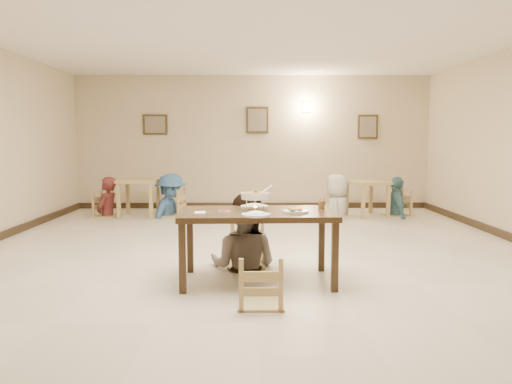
{
  "coord_description": "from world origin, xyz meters",
  "views": [
    {
      "loc": [
        -0.05,
        -6.37,
        1.56
      ],
      "look_at": [
        0.01,
        -0.49,
        0.94
      ],
      "focal_mm": 35.0,
      "sensor_mm": 36.0,
      "label": 1
    }
  ],
  "objects_px": {
    "bg_diner_a": "(106,177)",
    "bg_diner_b": "(170,174)",
    "bg_chair_rl": "(337,195)",
    "bg_table_right": "(367,188)",
    "curry_warmer": "(255,196)",
    "bg_chair_ll": "(107,193)",
    "main_diner": "(243,194)",
    "chair_near": "(261,257)",
    "drink_glass": "(321,204)",
    "main_table": "(258,218)",
    "bg_diner_d": "(397,177)",
    "bg_table_left": "(139,186)",
    "bg_chair_rr": "(397,191)",
    "bg_diner_c": "(338,174)",
    "chair_far": "(247,226)",
    "bg_chair_lr": "(171,190)"
  },
  "relations": [
    {
      "from": "bg_diner_a",
      "to": "bg_diner_b",
      "type": "xyz_separation_m",
      "value": [
        1.29,
        0.04,
        0.07
      ]
    },
    {
      "from": "bg_chair_rl",
      "to": "bg_table_right",
      "type": "bearing_deg",
      "value": -86.84
    },
    {
      "from": "curry_warmer",
      "to": "bg_chair_rl",
      "type": "bearing_deg",
      "value": 69.87
    },
    {
      "from": "bg_chair_ll",
      "to": "main_diner",
      "type": "bearing_deg",
      "value": -136.46
    },
    {
      "from": "curry_warmer",
      "to": "bg_diner_a",
      "type": "height_order",
      "value": "bg_diner_a"
    },
    {
      "from": "chair_near",
      "to": "drink_glass",
      "type": "distance_m",
      "value": 1.17
    },
    {
      "from": "main_diner",
      "to": "main_table",
      "type": "bearing_deg",
      "value": 121.35
    },
    {
      "from": "bg_diner_d",
      "to": "main_table",
      "type": "bearing_deg",
      "value": 147.32
    },
    {
      "from": "drink_glass",
      "to": "bg_diner_b",
      "type": "relative_size",
      "value": 0.08
    },
    {
      "from": "chair_near",
      "to": "bg_chair_rl",
      "type": "xyz_separation_m",
      "value": [
        1.69,
        5.58,
        -0.03
      ]
    },
    {
      "from": "main_diner",
      "to": "bg_diner_b",
      "type": "distance_m",
      "value": 4.41
    },
    {
      "from": "bg_table_left",
      "to": "bg_chair_ll",
      "type": "bearing_deg",
      "value": -178.11
    },
    {
      "from": "bg_chair_ll",
      "to": "main_table",
      "type": "bearing_deg",
      "value": -138.63
    },
    {
      "from": "bg_chair_rr",
      "to": "bg_diner_d",
      "type": "height_order",
      "value": "bg_diner_d"
    },
    {
      "from": "bg_table_left",
      "to": "bg_table_right",
      "type": "bearing_deg",
      "value": 0.11
    },
    {
      "from": "bg_chair_rr",
      "to": "bg_chair_rl",
      "type": "bearing_deg",
      "value": -102.5
    },
    {
      "from": "bg_table_right",
      "to": "bg_table_left",
      "type": "bearing_deg",
      "value": -179.89
    },
    {
      "from": "main_diner",
      "to": "bg_table_right",
      "type": "bearing_deg",
      "value": -104.79
    },
    {
      "from": "bg_chair_rr",
      "to": "bg_diner_c",
      "type": "distance_m",
      "value": 1.27
    },
    {
      "from": "chair_far",
      "to": "bg_diner_c",
      "type": "distance_m",
      "value": 4.47
    },
    {
      "from": "bg_diner_d",
      "to": "chair_far",
      "type": "bearing_deg",
      "value": 141.81
    },
    {
      "from": "bg_chair_rl",
      "to": "bg_chair_rr",
      "type": "relative_size",
      "value": 0.85
    },
    {
      "from": "bg_chair_ll",
      "to": "chair_near",
      "type": "bearing_deg",
      "value": -142.42
    },
    {
      "from": "bg_table_right",
      "to": "chair_far",
      "type": "bearing_deg",
      "value": -121.32
    },
    {
      "from": "bg_chair_lr",
      "to": "bg_chair_rl",
      "type": "distance_m",
      "value": 3.42
    },
    {
      "from": "bg_diner_a",
      "to": "bg_table_right",
      "type": "bearing_deg",
      "value": 104.25
    },
    {
      "from": "bg_table_right",
      "to": "bg_chair_lr",
      "type": "bearing_deg",
      "value": 179.86
    },
    {
      "from": "bg_table_left",
      "to": "bg_diner_d",
      "type": "relative_size",
      "value": 0.49
    },
    {
      "from": "curry_warmer",
      "to": "drink_glass",
      "type": "relative_size",
      "value": 2.34
    },
    {
      "from": "main_table",
      "to": "main_diner",
      "type": "relative_size",
      "value": 0.94
    },
    {
      "from": "main_diner",
      "to": "bg_diner_c",
      "type": "height_order",
      "value": "main_diner"
    },
    {
      "from": "main_table",
      "to": "curry_warmer",
      "type": "distance_m",
      "value": 0.25
    },
    {
      "from": "bg_table_right",
      "to": "bg_chair_ll",
      "type": "height_order",
      "value": "bg_chair_ll"
    },
    {
      "from": "main_diner",
      "to": "bg_chair_rr",
      "type": "distance_m",
      "value": 5.18
    },
    {
      "from": "main_diner",
      "to": "bg_chair_ll",
      "type": "height_order",
      "value": "main_diner"
    },
    {
      "from": "curry_warmer",
      "to": "bg_chair_lr",
      "type": "height_order",
      "value": "bg_chair_lr"
    },
    {
      "from": "bg_table_left",
      "to": "curry_warmer",
      "type": "bearing_deg",
      "value": -63.56
    },
    {
      "from": "bg_chair_ll",
      "to": "bg_diner_a",
      "type": "distance_m",
      "value": 0.32
    },
    {
      "from": "main_diner",
      "to": "drink_glass",
      "type": "relative_size",
      "value": 12.31
    },
    {
      "from": "drink_glass",
      "to": "main_diner",
      "type": "bearing_deg",
      "value": 147.44
    },
    {
      "from": "bg_table_left",
      "to": "bg_table_right",
      "type": "relative_size",
      "value": 0.85
    },
    {
      "from": "main_diner",
      "to": "bg_diner_c",
      "type": "relative_size",
      "value": 1.06
    },
    {
      "from": "main_table",
      "to": "bg_chair_lr",
      "type": "height_order",
      "value": "bg_chair_lr"
    },
    {
      "from": "main_table",
      "to": "bg_diner_a",
      "type": "distance_m",
      "value": 5.58
    },
    {
      "from": "chair_far",
      "to": "bg_chair_rr",
      "type": "height_order",
      "value": "bg_chair_rr"
    },
    {
      "from": "main_diner",
      "to": "chair_far",
      "type": "bearing_deg",
      "value": -93.26
    },
    {
      "from": "main_table",
      "to": "bg_table_right",
      "type": "height_order",
      "value": "main_table"
    },
    {
      "from": "bg_table_right",
      "to": "main_diner",
      "type": "bearing_deg",
      "value": -121.04
    },
    {
      "from": "bg_chair_rl",
      "to": "drink_glass",
      "type": "bearing_deg",
      "value": 174.99
    },
    {
      "from": "bg_table_left",
      "to": "bg_diner_a",
      "type": "bearing_deg",
      "value": -178.11
    }
  ]
}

